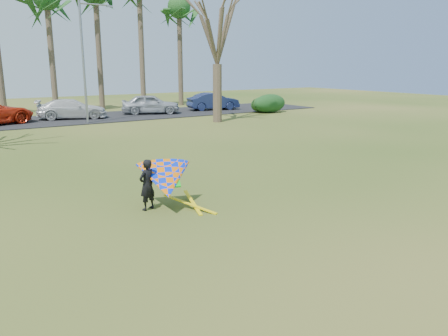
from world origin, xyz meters
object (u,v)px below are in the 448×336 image
bare_tree_right (217,25)px  car_3 (72,109)px  car_4 (151,104)px  kite_flyer (165,180)px  streetlight (85,57)px  car_5 (213,101)px

bare_tree_right → car_3: bearing=139.4°
car_4 → kite_flyer: kite_flyer is taller
streetlight → car_4: bearing=26.8°
streetlight → car_3: bearing=97.0°
bare_tree_right → car_5: (3.94, 6.84, -5.76)m
streetlight → car_4: streetlight is taller
streetlight → kite_flyer: 20.08m
car_5 → car_4: bearing=99.5°
kite_flyer → streetlight: bearing=79.1°
bare_tree_right → car_5: bare_tree_right is taller
bare_tree_right → car_5: bearing=60.1°
car_3 → kite_flyer: size_ratio=2.07×
streetlight → car_5: bearing=13.6°
car_3 → car_4: 6.24m
car_5 → streetlight: bearing=114.3°
car_4 → kite_flyer: bearing=-179.9°
car_4 → kite_flyer: size_ratio=1.93×
bare_tree_right → car_3: 12.27m
car_3 → car_5: 12.15m
bare_tree_right → car_4: 9.23m
car_3 → car_4: size_ratio=1.07×
bare_tree_right → streetlight: bare_tree_right is taller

